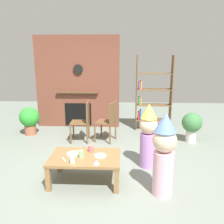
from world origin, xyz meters
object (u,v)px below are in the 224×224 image
Objects in this scene: coffee_table at (85,160)px; paper_cup_center at (81,154)px; paper_plate_rear at (74,154)px; child_in_pink at (148,134)px; paper_plate_front at (100,156)px; potted_plant_tall at (192,124)px; bookshelf at (151,96)px; child_with_cone_hat at (164,152)px; dining_chair_middle at (109,119)px; potted_plant_short at (30,119)px; birthday_cake_slice at (96,162)px; dining_chair_left at (84,119)px; paper_cup_near_right at (91,149)px; paper_cup_near_left at (72,160)px.

coffee_table is 0.13m from paper_cup_center.
paper_plate_rear is 0.19× the size of child_in_pink.
coffee_table is at bearing 41.62° from paper_cup_center.
potted_plant_tall is (1.86, 1.77, -0.01)m from paper_plate_front.
bookshelf is 1.62× the size of child_with_cone_hat.
bookshelf is at bearing -118.87° from dining_chair_middle.
paper_plate_rear is at bearing -142.87° from potted_plant_tall.
paper_plate_rear is 2.54m from potted_plant_short.
potted_plant_short reaches higher than birthday_cake_slice.
birthday_cake_slice is 2.04m from dining_chair_left.
paper_cup_near_right is 1.58m from dining_chair_middle.
potted_plant_short reaches higher than coffee_table.
paper_cup_center is (-0.05, -0.05, 0.11)m from coffee_table.
child_with_cone_hat is at bearing -14.65° from coffee_table.
coffee_table is 5.70× the size of paper_plate_front.
birthday_cake_slice is (0.25, -0.21, -0.02)m from paper_cup_center.
paper_cup_near_right is at bearing 62.85° from paper_cup_near_left.
potted_plant_short is (-1.90, 2.36, -0.05)m from birthday_cake_slice.
paper_cup_near_left is 0.89× the size of birthday_cake_slice.
potted_plant_short reaches higher than paper_plate_rear.
paper_cup_center reaches higher than paper_cup_near_right.
potted_plant_short is (-1.70, 2.11, 0.05)m from coffee_table.
child_with_cone_hat reaches higher than paper_plate_rear.
paper_cup_near_right is at bearing 61.43° from paper_cup_center.
bookshelf is 2.11× the size of dining_chair_middle.
dining_chair_middle is at bearing -178.47° from potted_plant_tall.
dining_chair_left is (-0.30, 1.72, 0.16)m from coffee_table.
paper_cup_near_right is at bearing -115.73° from bookshelf.
potted_plant_tall is at bearing -159.37° from child_in_pink.
child_in_pink is at bearing 139.46° from dining_chair_middle.
bookshelf is at bearing -78.43° from child_with_cone_hat.
paper_cup_near_right is 0.23m from paper_plate_front.
coffee_table is at bearing -115.45° from bookshelf.
paper_plate_rear is at bearing -6.65° from child_in_pink.
paper_plate_rear is (-0.26, -0.11, -0.05)m from paper_cup_near_right.
paper_cup_center is 1.81m from dining_chair_middle.
birthday_cake_slice is 2.78m from potted_plant_tall.
child_with_cone_hat is at bearing -93.08° from bookshelf.
child_with_cone_hat is (1.27, -0.06, 0.17)m from paper_cup_near_left.
paper_plate_front is (0.37, 0.25, -0.04)m from paper_cup_near_left.
paper_cup_near_right reaches higher than paper_plate_rear.
bookshelf is 3.04m from coffee_table.
dining_chair_middle is at bearing -179.97° from dining_chair_left.
paper_plate_rear is 0.31× the size of potted_plant_short.
birthday_cake_slice is at bearing -132.74° from potted_plant_tall.
child_in_pink is 1.24× the size of dining_chair_left.
dining_chair_left is at bearing 100.06° from coffee_table.
birthday_cake_slice reaches higher than paper_plate_rear.
paper_cup_center is (-0.12, -0.22, 0.00)m from paper_cup_near_right.
bookshelf reaches higher than dining_chair_left.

